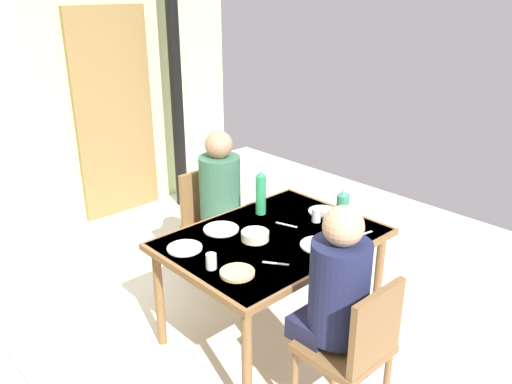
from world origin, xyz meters
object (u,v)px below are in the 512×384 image
(chair_near_diner, at_px, (355,347))
(person_near_diner, at_px, (337,287))
(dining_table, at_px, (272,246))
(water_bottle_green_near, at_px, (342,212))
(serving_bowl_center, at_px, (255,236))
(chair_far_diner, at_px, (211,220))
(water_bottle_green_far, at_px, (261,194))
(person_far_diner, at_px, (221,190))

(chair_near_diner, bearing_deg, person_near_diner, 90.00)
(dining_table, height_order, water_bottle_green_near, water_bottle_green_near)
(water_bottle_green_near, distance_m, serving_bowl_center, 0.57)
(person_near_diner, relative_size, water_bottle_green_near, 2.80)
(chair_near_diner, bearing_deg, serving_bowl_center, 81.33)
(water_bottle_green_near, xyz_separation_m, serving_bowl_center, (-0.49, 0.28, -0.10))
(chair_far_diner, height_order, water_bottle_green_far, water_bottle_green_far)
(water_bottle_green_far, bearing_deg, person_near_diner, -113.23)
(chair_near_diner, bearing_deg, water_bottle_green_far, 69.33)
(chair_far_diner, bearing_deg, serving_bowl_center, 70.72)
(person_far_diner, bearing_deg, dining_table, 76.63)
(chair_near_diner, height_order, water_bottle_green_far, water_bottle_green_far)
(chair_near_diner, height_order, chair_far_diner, same)
(chair_near_diner, xyz_separation_m, chair_far_diner, (0.41, 1.66, 0.00))
(person_near_diner, xyz_separation_m, water_bottle_green_near, (0.62, 0.46, 0.07))
(chair_far_diner, xyz_separation_m, serving_bowl_center, (-0.28, -0.79, 0.25))
(person_far_diner, bearing_deg, person_near_diner, 73.57)
(serving_bowl_center, bearing_deg, water_bottle_green_near, -29.58)
(dining_table, height_order, water_bottle_green_far, water_bottle_green_far)
(chair_far_diner, bearing_deg, person_near_diner, 74.96)
(dining_table, height_order, person_far_diner, person_far_diner)
(chair_far_diner, distance_m, person_near_diner, 1.61)
(chair_far_diner, relative_size, person_near_diner, 1.13)
(person_near_diner, bearing_deg, person_far_diner, 73.57)
(person_near_diner, distance_m, serving_bowl_center, 0.75)
(person_near_diner, height_order, person_far_diner, same)
(dining_table, bearing_deg, water_bottle_green_far, 58.63)
(dining_table, relative_size, chair_near_diner, 1.52)
(serving_bowl_center, bearing_deg, person_far_diner, 67.10)
(dining_table, xyz_separation_m, chair_near_diner, (-0.25, -0.83, -0.15))
(chair_near_diner, distance_m, water_bottle_green_near, 0.93)
(chair_near_diner, height_order, water_bottle_green_near, water_bottle_green_near)
(chair_far_diner, bearing_deg, water_bottle_green_near, 101.09)
(dining_table, bearing_deg, chair_far_diner, 78.76)
(water_bottle_green_near, bearing_deg, person_near_diner, -143.60)
(chair_near_diner, height_order, person_near_diner, person_near_diner)
(chair_far_diner, xyz_separation_m, water_bottle_green_near, (0.21, -1.07, 0.35))
(serving_bowl_center, bearing_deg, chair_far_diner, 70.72)
(water_bottle_green_near, xyz_separation_m, water_bottle_green_far, (-0.19, 0.53, 0.02))
(serving_bowl_center, bearing_deg, chair_near_diner, -98.67)
(chair_near_diner, xyz_separation_m, person_near_diner, (-0.00, 0.14, 0.28))
(dining_table, bearing_deg, person_far_diner, 76.63)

